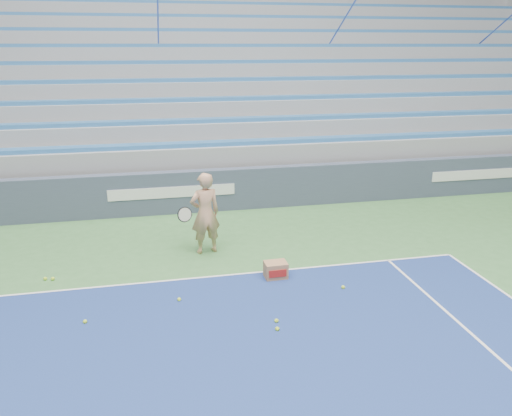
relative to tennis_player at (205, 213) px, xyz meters
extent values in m
cube|color=white|center=(-0.55, -1.22, -0.85)|extent=(10.97, 0.05, 0.00)
cube|color=#3C465B|center=(-0.55, 2.78, -0.32)|extent=(30.00, 0.30, 1.10)
cube|color=white|center=(-0.55, 2.62, -0.27)|extent=(3.20, 0.02, 0.28)
cube|color=white|center=(8.45, 2.62, -0.27)|extent=(3.40, 0.02, 0.28)
cube|color=gray|center=(-0.55, 7.33, -0.32)|extent=(30.00, 8.50, 1.10)
cube|color=gray|center=(-0.55, 7.33, 0.48)|extent=(30.00, 8.50, 0.50)
cube|color=#2E68A9|center=(-0.55, 3.46, 0.79)|extent=(29.60, 0.42, 0.11)
cube|color=gray|center=(-0.55, 7.76, 0.98)|extent=(30.00, 7.65, 0.50)
cube|color=#2E68A9|center=(-0.55, 4.31, 1.29)|extent=(29.60, 0.42, 0.11)
cube|color=gray|center=(-0.55, 8.18, 1.48)|extent=(30.00, 6.80, 0.50)
cube|color=#2E68A9|center=(-0.55, 5.16, 1.79)|extent=(29.60, 0.42, 0.11)
cube|color=gray|center=(-0.55, 8.61, 1.98)|extent=(30.00, 5.95, 0.50)
cube|color=#2E68A9|center=(-0.55, 6.01, 2.29)|extent=(29.60, 0.42, 0.11)
cube|color=gray|center=(-0.55, 9.03, 2.48)|extent=(30.00, 5.10, 0.50)
cube|color=#2E68A9|center=(-0.55, 6.86, 2.79)|extent=(29.60, 0.42, 0.11)
cube|color=gray|center=(-0.55, 9.46, 2.98)|extent=(30.00, 4.25, 0.50)
cube|color=#2E68A9|center=(-0.55, 7.71, 3.29)|extent=(29.60, 0.42, 0.11)
cube|color=gray|center=(-0.55, 9.88, 3.48)|extent=(30.00, 3.40, 0.50)
cube|color=#2E68A9|center=(-0.55, 8.56, 3.79)|extent=(29.60, 0.42, 0.11)
cube|color=gray|center=(-0.55, 10.31, 3.98)|extent=(30.00, 2.55, 0.50)
cube|color=#2E68A9|center=(-0.55, 9.41, 4.29)|extent=(29.60, 0.42, 0.11)
cube|color=gray|center=(-0.55, 10.73, 4.48)|extent=(30.00, 1.70, 0.50)
cube|color=#2E68A9|center=(-0.55, 10.26, 4.79)|extent=(29.60, 0.42, 0.11)
cube|color=gray|center=(-0.55, 11.88, 2.78)|extent=(31.00, 0.40, 7.30)
cylinder|color=blue|center=(-0.55, 7.33, 3.73)|extent=(0.05, 8.53, 5.04)
cylinder|color=blue|center=(5.45, 7.33, 3.73)|extent=(0.05, 8.53, 5.04)
cylinder|color=blue|center=(11.45, 7.33, 3.73)|extent=(0.05, 8.53, 5.04)
imported|color=tan|center=(0.00, 0.00, 0.00)|extent=(0.71, 0.54, 1.73)
cylinder|color=black|center=(-0.35, -0.25, 0.08)|extent=(0.12, 0.27, 0.08)
cylinder|color=beige|center=(-0.45, -0.53, 0.18)|extent=(0.29, 0.16, 0.28)
torus|color=black|center=(-0.45, -0.53, 0.18)|extent=(0.31, 0.18, 0.30)
cube|color=#9E714C|center=(1.14, -1.48, -0.71)|extent=(0.42, 0.32, 0.31)
cube|color=#B21E19|center=(1.14, -1.64, -0.71)|extent=(0.33, 0.02, 0.14)
sphere|color=#C6EE30|center=(0.76, -3.04, -0.83)|extent=(0.07, 0.07, 0.07)
sphere|color=#C6EE30|center=(-3.09, -0.70, -0.83)|extent=(0.07, 0.07, 0.07)
sphere|color=#C6EE30|center=(0.72, -3.28, -0.83)|extent=(0.07, 0.07, 0.07)
sphere|color=#C6EE30|center=(2.21, -2.18, -0.83)|extent=(0.07, 0.07, 0.07)
sphere|color=#C6EE30|center=(-2.95, -0.73, -0.83)|extent=(0.07, 0.07, 0.07)
sphere|color=#C6EE30|center=(-2.19, -2.44, -0.83)|extent=(0.07, 0.07, 0.07)
sphere|color=#C6EE30|center=(-0.70, -2.03, -0.83)|extent=(0.07, 0.07, 0.07)
camera|label=1|loc=(-0.99, -9.74, 3.31)|focal=35.00mm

